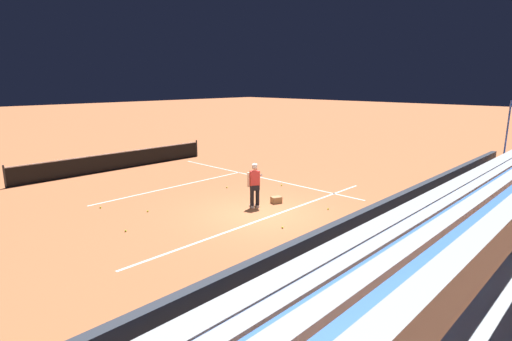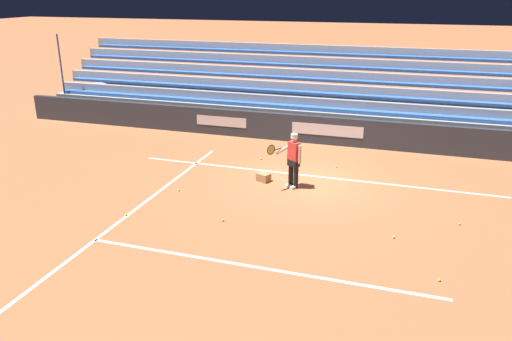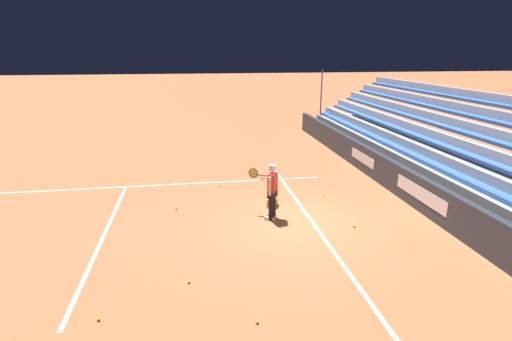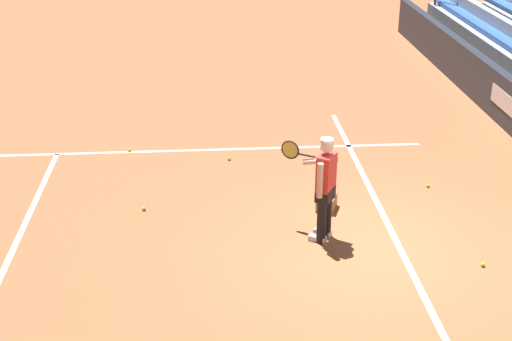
{
  "view_description": "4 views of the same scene",
  "coord_description": "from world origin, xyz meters",
  "views": [
    {
      "loc": [
        -10.31,
        -9.62,
        4.77
      ],
      "look_at": [
        0.54,
        0.78,
        1.41
      ],
      "focal_mm": 28.0,
      "sensor_mm": 36.0,
      "label": 1
    },
    {
      "loc": [
        -2.97,
        14.65,
        5.78
      ],
      "look_at": [
        1.29,
        1.41,
        0.71
      ],
      "focal_mm": 35.0,
      "sensor_mm": 36.0,
      "label": 2
    },
    {
      "loc": [
        -10.71,
        2.93,
        4.94
      ],
      "look_at": [
        0.78,
        1.07,
        1.43
      ],
      "focal_mm": 28.0,
      "sensor_mm": 36.0,
      "label": 3
    },
    {
      "loc": [
        -9.44,
        2.44,
        5.7
      ],
      "look_at": [
        0.88,
        1.68,
        0.98
      ],
      "focal_mm": 50.0,
      "sensor_mm": 36.0,
      "label": 4
    }
  ],
  "objects": [
    {
      "name": "ground_plane",
      "position": [
        0.0,
        0.0,
        0.0
      ],
      "size": [
        160.0,
        160.0,
        0.0
      ],
      "primitive_type": "plane",
      "color": "#B7663D"
    },
    {
      "name": "tennis_player",
      "position": [
        0.34,
        0.66,
        0.89
      ],
      "size": [
        0.93,
        0.86,
        1.71
      ],
      "color": "black",
      "rests_on": "ground"
    },
    {
      "name": "tennis_ball_far_left",
      "position": [
        3.56,
        2.02,
        0.03
      ],
      "size": [
        0.07,
        0.07,
        0.07
      ],
      "primitive_type": "sphere",
      "color": "#CCE533",
      "rests_on": "ground"
    },
    {
      "name": "ball_box_cardboard",
      "position": [
        1.35,
        0.43,
        0.13
      ],
      "size": [
        0.48,
        0.42,
        0.26
      ],
      "primitive_type": "cube",
      "rotation": [
        0.0,
        0.0,
        -0.36
      ],
      "color": "#A87F51",
      "rests_on": "ground"
    },
    {
      "name": "tennis_ball_near_player",
      "position": [
        1.51,
        3.57,
        0.03
      ],
      "size": [
        0.07,
        0.07,
        0.07
      ],
      "primitive_type": "sphere",
      "color": "#CCE533",
      "rests_on": "ground"
    },
    {
      "name": "court_baseline_white",
      "position": [
        0.0,
        -0.5,
        0.0
      ],
      "size": [
        12.0,
        0.1,
        0.01
      ],
      "primitive_type": "cube",
      "color": "white",
      "rests_on": "ground"
    },
    {
      "name": "tennis_ball_on_baseline",
      "position": [
        -0.67,
        -1.59,
        0.03
      ],
      "size": [
        0.07,
        0.07,
        0.07
      ],
      "primitive_type": "sphere",
      "color": "#CCE533",
      "rests_on": "ground"
    },
    {
      "name": "tennis_ball_midcourt",
      "position": [
        2.05,
        -1.57,
        0.03
      ],
      "size": [
        0.07,
        0.07,
        0.07
      ],
      "primitive_type": "sphere",
      "color": "#CCE533",
      "rests_on": "ground"
    },
    {
      "name": "court_service_line_white",
      "position": [
        0.0,
        5.5,
        0.0
      ],
      "size": [
        8.22,
        0.1,
        0.01
      ],
      "primitive_type": "cube",
      "color": "white",
      "rests_on": "ground"
    },
    {
      "name": "tennis_ball_by_box",
      "position": [
        4.14,
        4.04,
        0.03
      ],
      "size": [
        0.07,
        0.07,
        0.07
      ],
      "primitive_type": "sphere",
      "color": "#CCE533",
      "rests_on": "ground"
    },
    {
      "name": "court_sideline_white",
      "position": [
        4.11,
        4.0,
        0.0
      ],
      "size": [
        0.1,
        12.0,
        0.01
      ],
      "primitive_type": "cube",
      "color": "white",
      "rests_on": "ground"
    }
  ]
}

